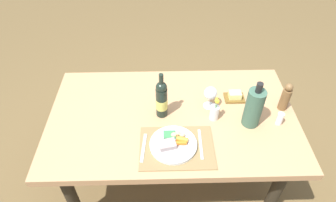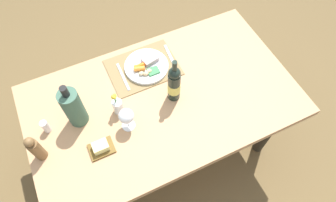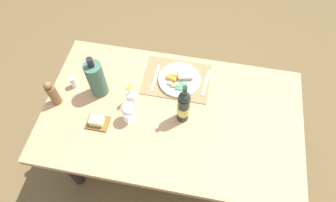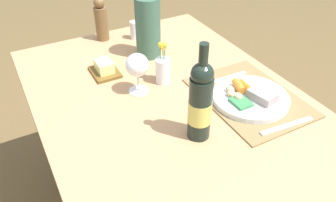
{
  "view_description": "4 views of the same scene",
  "coord_description": "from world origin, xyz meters",
  "px_view_note": "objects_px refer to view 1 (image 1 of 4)",
  "views": [
    {
      "loc": [
        -0.06,
        -1.29,
        2.05
      ],
      "look_at": [
        -0.03,
        0.03,
        0.8
      ],
      "focal_mm": 31.65,
      "sensor_mm": 36.0,
      "label": 1
    },
    {
      "loc": [
        0.35,
        0.82,
        2.17
      ],
      "look_at": [
        -0.0,
        0.08,
        0.79
      ],
      "focal_mm": 31.67,
      "sensor_mm": 36.0,
      "label": 2
    },
    {
      "loc": [
        -0.13,
        0.83,
        2.23
      ],
      "look_at": [
        0.03,
        -0.03,
        0.79
      ],
      "focal_mm": 30.92,
      "sensor_mm": 36.0,
      "label": 3
    },
    {
      "loc": [
        -0.74,
        0.48,
        1.44
      ],
      "look_at": [
        0.02,
        0.07,
        0.8
      ],
      "focal_mm": 37.19,
      "sensor_mm": 36.0,
      "label": 4
    }
  ],
  "objects_px": {
    "dinner_plate": "(173,144)",
    "knife": "(201,144)",
    "fork": "(144,148)",
    "wine_bottle": "(162,99)",
    "salt_shaker": "(280,119)",
    "pepper_mill": "(286,97)",
    "flower_vase": "(215,112)",
    "dining_table": "(173,125)",
    "butter_dish": "(235,96)",
    "cooler_bottle": "(254,108)",
    "wine_glass": "(210,94)"
  },
  "relations": [
    {
      "from": "dinner_plate",
      "to": "knife",
      "type": "distance_m",
      "value": 0.16
    },
    {
      "from": "fork",
      "to": "wine_bottle",
      "type": "distance_m",
      "value": 0.31
    },
    {
      "from": "knife",
      "to": "salt_shaker",
      "type": "distance_m",
      "value": 0.52
    },
    {
      "from": "knife",
      "to": "salt_shaker",
      "type": "relative_size",
      "value": 2.53
    },
    {
      "from": "dinner_plate",
      "to": "pepper_mill",
      "type": "bearing_deg",
      "value": 22.14
    },
    {
      "from": "flower_vase",
      "to": "wine_bottle",
      "type": "distance_m",
      "value": 0.33
    },
    {
      "from": "dining_table",
      "to": "salt_shaker",
      "type": "relative_size",
      "value": 18.48
    },
    {
      "from": "fork",
      "to": "butter_dish",
      "type": "bearing_deg",
      "value": 38.97
    },
    {
      "from": "salt_shaker",
      "to": "wine_bottle",
      "type": "xyz_separation_m",
      "value": [
        -0.71,
        0.1,
        0.09
      ]
    },
    {
      "from": "butter_dish",
      "to": "wine_bottle",
      "type": "bearing_deg",
      "value": -164.72
    },
    {
      "from": "cooler_bottle",
      "to": "salt_shaker",
      "type": "xyz_separation_m",
      "value": [
        0.17,
        -0.01,
        -0.09
      ]
    },
    {
      "from": "butter_dish",
      "to": "flower_vase",
      "type": "height_order",
      "value": "flower_vase"
    },
    {
      "from": "knife",
      "to": "flower_vase",
      "type": "height_order",
      "value": "flower_vase"
    },
    {
      "from": "knife",
      "to": "dinner_plate",
      "type": "bearing_deg",
      "value": -177.45
    },
    {
      "from": "dining_table",
      "to": "cooler_bottle",
      "type": "xyz_separation_m",
      "value": [
        0.47,
        -0.07,
        0.22
      ]
    },
    {
      "from": "knife",
      "to": "fork",
      "type": "bearing_deg",
      "value": -175.71
    },
    {
      "from": "butter_dish",
      "to": "wine_bottle",
      "type": "xyz_separation_m",
      "value": [
        -0.48,
        -0.13,
        0.11
      ]
    },
    {
      "from": "butter_dish",
      "to": "flower_vase",
      "type": "relative_size",
      "value": 0.78
    },
    {
      "from": "dining_table",
      "to": "fork",
      "type": "height_order",
      "value": "fork"
    },
    {
      "from": "flower_vase",
      "to": "cooler_bottle",
      "type": "bearing_deg",
      "value": -11.55
    },
    {
      "from": "butter_dish",
      "to": "salt_shaker",
      "type": "relative_size",
      "value": 1.54
    },
    {
      "from": "dinner_plate",
      "to": "butter_dish",
      "type": "xyz_separation_m",
      "value": [
        0.42,
        0.39,
        0.0
      ]
    },
    {
      "from": "fork",
      "to": "knife",
      "type": "distance_m",
      "value": 0.33
    },
    {
      "from": "wine_glass",
      "to": "pepper_mill",
      "type": "bearing_deg",
      "value": -3.72
    },
    {
      "from": "flower_vase",
      "to": "butter_dish",
      "type": "bearing_deg",
      "value": 47.25
    },
    {
      "from": "pepper_mill",
      "to": "salt_shaker",
      "type": "xyz_separation_m",
      "value": [
        -0.06,
        -0.13,
        -0.05
      ]
    },
    {
      "from": "pepper_mill",
      "to": "wine_glass",
      "type": "bearing_deg",
      "value": 176.28
    },
    {
      "from": "butter_dish",
      "to": "salt_shaker",
      "type": "xyz_separation_m",
      "value": [
        0.23,
        -0.23,
        0.02
      ]
    },
    {
      "from": "dining_table",
      "to": "cooler_bottle",
      "type": "relative_size",
      "value": 4.93
    },
    {
      "from": "butter_dish",
      "to": "wine_glass",
      "type": "bearing_deg",
      "value": -159.48
    },
    {
      "from": "knife",
      "to": "wine_glass",
      "type": "bearing_deg",
      "value": 75.48
    },
    {
      "from": "fork",
      "to": "salt_shaker",
      "type": "bearing_deg",
      "value": 16.64
    },
    {
      "from": "flower_vase",
      "to": "wine_bottle",
      "type": "bearing_deg",
      "value": 172.33
    },
    {
      "from": "salt_shaker",
      "to": "wine_bottle",
      "type": "relative_size",
      "value": 0.26
    },
    {
      "from": "dining_table",
      "to": "dinner_plate",
      "type": "distance_m",
      "value": 0.26
    },
    {
      "from": "knife",
      "to": "butter_dish",
      "type": "distance_m",
      "value": 0.47
    },
    {
      "from": "fork",
      "to": "cooler_bottle",
      "type": "relative_size",
      "value": 0.63
    },
    {
      "from": "dinner_plate",
      "to": "butter_dish",
      "type": "height_order",
      "value": "same"
    },
    {
      "from": "fork",
      "to": "wine_bottle",
      "type": "xyz_separation_m",
      "value": [
        0.11,
        0.27,
        0.12
      ]
    },
    {
      "from": "fork",
      "to": "salt_shaker",
      "type": "height_order",
      "value": "salt_shaker"
    },
    {
      "from": "dining_table",
      "to": "knife",
      "type": "xyz_separation_m",
      "value": [
        0.15,
        -0.24,
        0.1
      ]
    },
    {
      "from": "pepper_mill",
      "to": "cooler_bottle",
      "type": "bearing_deg",
      "value": -152.54
    },
    {
      "from": "fork",
      "to": "pepper_mill",
      "type": "xyz_separation_m",
      "value": [
        0.88,
        0.3,
        0.09
      ]
    },
    {
      "from": "dining_table",
      "to": "pepper_mill",
      "type": "bearing_deg",
      "value": 4.0
    },
    {
      "from": "wine_glass",
      "to": "dinner_plate",
      "type": "bearing_deg",
      "value": -127.36
    },
    {
      "from": "wine_glass",
      "to": "flower_vase",
      "type": "height_order",
      "value": "flower_vase"
    },
    {
      "from": "dinner_plate",
      "to": "flower_vase",
      "type": "height_order",
      "value": "flower_vase"
    },
    {
      "from": "fork",
      "to": "wine_glass",
      "type": "relative_size",
      "value": 1.29
    },
    {
      "from": "dining_table",
      "to": "dinner_plate",
      "type": "bearing_deg",
      "value": -91.33
    },
    {
      "from": "knife",
      "to": "dining_table",
      "type": "bearing_deg",
      "value": 123.58
    }
  ]
}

